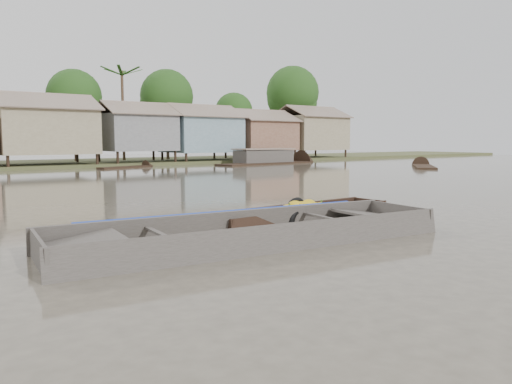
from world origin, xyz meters
TOP-DOWN VIEW (x-y plane):
  - ground at (0.00, 0.00)m, footprint 120.00×120.00m
  - riverbank at (3.03, 31.86)m, footprint 120.00×12.47m
  - banana_boat at (1.54, 0.49)m, footprint 5.33×1.51m
  - viewer_boat at (-0.99, -0.94)m, footprint 8.24×2.97m
  - distant_boats at (13.35, 24.03)m, footprint 49.10×16.45m

SIDE VIEW (x-z plane):
  - ground at x=0.00m, z-range 0.00..0.00m
  - viewer_boat at x=-0.99m, z-range -0.25..0.40m
  - banana_boat at x=1.54m, z-range -0.24..0.52m
  - distant_boats at x=13.35m, z-range -0.49..0.89m
  - riverbank at x=3.03m, z-range -2.04..8.18m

